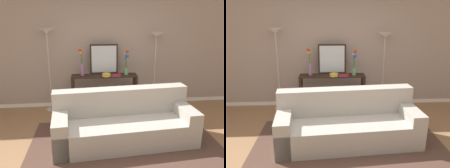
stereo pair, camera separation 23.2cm
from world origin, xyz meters
TOP-DOWN VIEW (x-y plane):
  - ground_plane at (0.00, 0.00)m, footprint 16.00×16.00m
  - back_wall at (0.00, 2.40)m, footprint 12.00×0.15m
  - area_rug at (0.16, 0.45)m, footprint 3.16×1.96m
  - couch at (0.16, 0.61)m, footprint 2.39×1.05m
  - console_table at (-0.07, 1.99)m, footprint 1.43×0.33m
  - floor_lamp_left at (-1.26, 2.11)m, footprint 0.28×0.28m
  - floor_lamp_right at (1.09, 2.11)m, footprint 0.28×0.28m
  - wall_mirror at (-0.07, 2.12)m, footprint 0.61×0.02m
  - vase_tall_flowers at (-0.55, 2.02)m, footprint 0.11×0.10m
  - vase_short_flowers at (0.41, 1.98)m, footprint 0.12×0.13m
  - fruit_bowl at (-0.03, 1.89)m, footprint 0.19×0.19m
  - book_stack at (0.18, 1.88)m, footprint 0.21×0.17m
  - book_row_under_console at (-0.42, 1.99)m, footprint 0.46×0.17m

SIDE VIEW (x-z plane):
  - ground_plane at x=0.00m, z-range -0.02..0.00m
  - area_rug at x=0.16m, z-range 0.00..0.01m
  - book_row_under_console at x=-0.42m, z-range -0.01..0.11m
  - couch at x=0.16m, z-range -0.12..0.76m
  - console_table at x=-0.07m, z-range 0.15..0.97m
  - book_stack at x=0.18m, z-range 0.81..0.85m
  - fruit_bowl at x=-0.03m, z-range 0.82..0.88m
  - vase_tall_flowers at x=-0.55m, z-range 0.75..1.34m
  - vase_short_flowers at x=0.41m, z-range 0.80..1.35m
  - wall_mirror at x=-0.07m, z-range 0.82..1.47m
  - floor_lamp_right at x=1.09m, z-range 0.49..2.19m
  - back_wall at x=0.00m, z-range 0.00..2.75m
  - floor_lamp_left at x=-1.26m, z-range 0.52..2.32m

